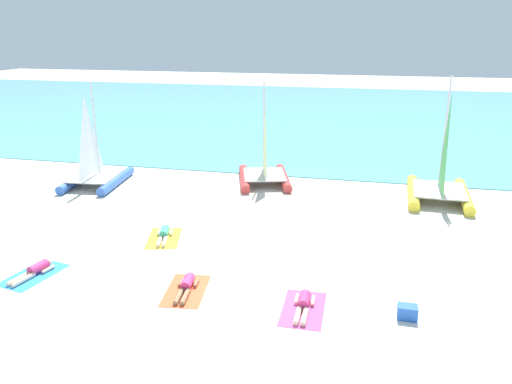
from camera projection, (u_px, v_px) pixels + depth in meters
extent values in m
plane|color=silver|center=(279.00, 185.00, 23.61)|extent=(120.00, 120.00, 0.00)
cube|color=#5BB2C1|center=(324.00, 113.00, 43.39)|extent=(120.00, 40.00, 0.05)
cylinder|color=#CC3838|center=(244.00, 178.00, 23.88)|extent=(1.41, 3.61, 0.42)
cylinder|color=#CC3838|center=(284.00, 178.00, 23.98)|extent=(1.41, 3.61, 0.42)
cube|color=silver|center=(264.00, 174.00, 23.69)|extent=(2.48, 2.77, 0.05)
cylinder|color=silver|center=(264.00, 128.00, 23.51)|extent=(0.09, 0.09, 4.33)
pyramid|color=#EAEA99|center=(265.00, 134.00, 22.74)|extent=(0.58, 1.84, 3.63)
cylinder|color=blue|center=(78.00, 179.00, 23.74)|extent=(0.81, 3.68, 0.42)
cylinder|color=blue|center=(117.00, 181.00, 23.52)|extent=(0.81, 3.68, 0.42)
cube|color=silver|center=(95.00, 176.00, 23.39)|extent=(2.15, 2.53, 0.05)
cylinder|color=silver|center=(95.00, 129.00, 23.21)|extent=(0.09, 0.09, 4.35)
pyramid|color=white|center=(88.00, 136.00, 22.44)|extent=(0.26, 1.91, 3.65)
cylinder|color=yellow|center=(413.00, 192.00, 21.80)|extent=(0.63, 4.03, 0.46)
cylinder|color=yellow|center=(464.00, 196.00, 21.27)|extent=(0.63, 4.03, 0.46)
cube|color=silver|center=(439.00, 190.00, 21.28)|extent=(2.21, 2.66, 0.06)
cylinder|color=silver|center=(445.00, 133.00, 21.07)|extent=(0.10, 0.10, 4.78)
pyramid|color=#4CA54C|center=(446.00, 141.00, 20.24)|extent=(0.15, 2.10, 4.01)
cube|color=#338CD8|center=(34.00, 275.00, 14.96)|extent=(1.44, 2.07, 0.01)
cylinder|color=#D83372|center=(38.00, 267.00, 15.09)|extent=(0.41, 0.67, 0.30)
sphere|color=beige|center=(49.00, 262.00, 15.44)|extent=(0.22, 0.22, 0.22)
cylinder|color=beige|center=(19.00, 278.00, 14.58)|extent=(0.28, 0.79, 0.14)
cylinder|color=beige|center=(24.00, 280.00, 14.51)|extent=(0.28, 0.79, 0.14)
cylinder|color=beige|center=(37.00, 267.00, 15.33)|extent=(0.18, 0.46, 0.10)
cylinder|color=beige|center=(48.00, 269.00, 15.16)|extent=(0.18, 0.46, 0.10)
cube|color=yellow|center=(164.00, 238.00, 17.58)|extent=(1.57, 2.12, 0.01)
cylinder|color=#3FB28C|center=(164.00, 232.00, 17.72)|extent=(0.45, 0.68, 0.30)
sphere|color=beige|center=(166.00, 227.00, 18.11)|extent=(0.22, 0.22, 0.22)
cylinder|color=beige|center=(159.00, 241.00, 17.13)|extent=(0.34, 0.79, 0.14)
cylinder|color=beige|center=(165.00, 241.00, 17.14)|extent=(0.34, 0.79, 0.14)
cylinder|color=beige|center=(159.00, 233.00, 17.89)|extent=(0.22, 0.46, 0.10)
cylinder|color=beige|center=(171.00, 232.00, 17.91)|extent=(0.22, 0.46, 0.10)
cube|color=#EA5933|center=(186.00, 290.00, 14.06)|extent=(1.33, 2.02, 0.01)
cylinder|color=#D83372|center=(187.00, 282.00, 14.20)|extent=(0.38, 0.65, 0.30)
sphere|color=#8C6647|center=(191.00, 275.00, 14.59)|extent=(0.22, 0.22, 0.22)
cylinder|color=#8C6647|center=(179.00, 296.00, 13.62)|extent=(0.24, 0.79, 0.14)
cylinder|color=#8C6647|center=(185.00, 296.00, 13.61)|extent=(0.24, 0.79, 0.14)
cylinder|color=#8C6647|center=(181.00, 282.00, 14.40)|extent=(0.16, 0.46, 0.10)
cylinder|color=#8C6647|center=(196.00, 283.00, 14.36)|extent=(0.16, 0.46, 0.10)
cube|color=#D84C99|center=(303.00, 309.00, 13.14)|extent=(1.13, 1.92, 0.01)
cylinder|color=#D83372|center=(304.00, 300.00, 13.28)|extent=(0.31, 0.63, 0.30)
sphere|color=beige|center=(306.00, 292.00, 13.66)|extent=(0.22, 0.22, 0.22)
cylinder|color=beige|center=(298.00, 315.00, 12.71)|extent=(0.15, 0.78, 0.14)
cylinder|color=beige|center=(305.00, 316.00, 12.68)|extent=(0.15, 0.78, 0.14)
cylinder|color=beige|center=(297.00, 299.00, 13.49)|extent=(0.11, 0.45, 0.10)
cylinder|color=beige|center=(313.00, 301.00, 13.40)|extent=(0.11, 0.45, 0.10)
cube|color=blue|center=(407.00, 312.00, 12.67)|extent=(0.50, 0.36, 0.36)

